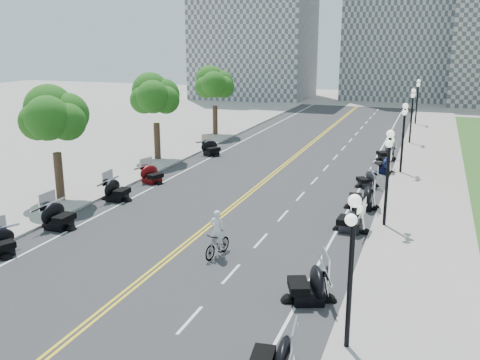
% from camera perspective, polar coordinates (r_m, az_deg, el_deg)
% --- Properties ---
extents(ground, '(160.00, 160.00, 0.00)m').
position_cam_1_polar(ground, '(27.06, -4.27, -5.64)').
color(ground, gray).
extents(road, '(16.00, 90.00, 0.01)m').
position_cam_1_polar(road, '(35.96, 2.27, -0.40)').
color(road, '#333335').
rests_on(road, ground).
extents(centerline_yellow_a, '(0.12, 90.00, 0.00)m').
position_cam_1_polar(centerline_yellow_a, '(36.00, 2.09, -0.37)').
color(centerline_yellow_a, yellow).
rests_on(centerline_yellow_a, road).
extents(centerline_yellow_b, '(0.12, 90.00, 0.00)m').
position_cam_1_polar(centerline_yellow_b, '(35.93, 2.45, -0.40)').
color(centerline_yellow_b, yellow).
rests_on(centerline_yellow_b, road).
extents(edge_line_north, '(0.12, 90.00, 0.00)m').
position_cam_1_polar(edge_line_north, '(34.63, 12.41, -1.33)').
color(edge_line_north, white).
rests_on(edge_line_north, road).
extents(edge_line_south, '(0.12, 90.00, 0.00)m').
position_cam_1_polar(edge_line_south, '(38.33, -6.87, 0.48)').
color(edge_line_south, white).
rests_on(edge_line_south, road).
extents(lane_dash_4, '(0.12, 2.00, 0.00)m').
position_cam_1_polar(lane_dash_4, '(19.23, -5.37, -14.63)').
color(lane_dash_4, white).
rests_on(lane_dash_4, road).
extents(lane_dash_5, '(0.12, 2.00, 0.00)m').
position_cam_1_polar(lane_dash_5, '(22.50, -0.96, -9.97)').
color(lane_dash_5, white).
rests_on(lane_dash_5, road).
extents(lane_dash_6, '(0.12, 2.00, 0.00)m').
position_cam_1_polar(lane_dash_6, '(25.98, 2.22, -6.48)').
color(lane_dash_6, white).
rests_on(lane_dash_6, road).
extents(lane_dash_7, '(0.12, 2.00, 0.00)m').
position_cam_1_polar(lane_dash_7, '(29.58, 4.61, -3.81)').
color(lane_dash_7, white).
rests_on(lane_dash_7, road).
extents(lane_dash_8, '(0.12, 2.00, 0.00)m').
position_cam_1_polar(lane_dash_8, '(33.28, 6.47, -1.73)').
color(lane_dash_8, white).
rests_on(lane_dash_8, road).
extents(lane_dash_9, '(0.12, 2.00, 0.00)m').
position_cam_1_polar(lane_dash_9, '(37.04, 7.94, -0.06)').
color(lane_dash_9, white).
rests_on(lane_dash_9, road).
extents(lane_dash_10, '(0.12, 2.00, 0.00)m').
position_cam_1_polar(lane_dash_10, '(40.85, 9.14, 1.29)').
color(lane_dash_10, white).
rests_on(lane_dash_10, road).
extents(lane_dash_11, '(0.12, 2.00, 0.00)m').
position_cam_1_polar(lane_dash_11, '(44.69, 10.14, 2.42)').
color(lane_dash_11, white).
rests_on(lane_dash_11, road).
extents(lane_dash_12, '(0.12, 2.00, 0.00)m').
position_cam_1_polar(lane_dash_12, '(48.55, 10.98, 3.36)').
color(lane_dash_12, white).
rests_on(lane_dash_12, road).
extents(lane_dash_13, '(0.12, 2.00, 0.00)m').
position_cam_1_polar(lane_dash_13, '(52.44, 11.70, 4.17)').
color(lane_dash_13, white).
rests_on(lane_dash_13, road).
extents(lane_dash_14, '(0.12, 2.00, 0.00)m').
position_cam_1_polar(lane_dash_14, '(56.34, 12.32, 4.86)').
color(lane_dash_14, white).
rests_on(lane_dash_14, road).
extents(lane_dash_15, '(0.12, 2.00, 0.00)m').
position_cam_1_polar(lane_dash_15, '(60.26, 12.86, 5.46)').
color(lane_dash_15, white).
rests_on(lane_dash_15, road).
extents(lane_dash_16, '(0.12, 2.00, 0.00)m').
position_cam_1_polar(lane_dash_16, '(64.18, 13.33, 5.99)').
color(lane_dash_16, white).
rests_on(lane_dash_16, road).
extents(lane_dash_17, '(0.12, 2.00, 0.00)m').
position_cam_1_polar(lane_dash_17, '(68.11, 13.76, 6.46)').
color(lane_dash_17, white).
rests_on(lane_dash_17, road).
extents(lane_dash_18, '(0.12, 2.00, 0.00)m').
position_cam_1_polar(lane_dash_18, '(72.06, 14.13, 6.88)').
color(lane_dash_18, white).
rests_on(lane_dash_18, road).
extents(lane_dash_19, '(0.12, 2.00, 0.00)m').
position_cam_1_polar(lane_dash_19, '(76.00, 14.47, 7.25)').
color(lane_dash_19, white).
rests_on(lane_dash_19, road).
extents(sidewalk_north, '(5.00, 90.00, 0.15)m').
position_cam_1_polar(sidewalk_north, '(34.36, 19.19, -1.84)').
color(sidewalk_north, '#9E9991').
rests_on(sidewalk_north, ground).
extents(sidewalk_south, '(5.00, 90.00, 0.15)m').
position_cam_1_polar(sidewalk_south, '(40.30, -12.09, 1.06)').
color(sidewalk_south, '#9E9991').
rests_on(sidewalk_south, ground).
extents(distant_block_a, '(18.00, 14.00, 26.00)m').
position_cam_1_polar(distant_block_a, '(89.79, 1.57, 17.11)').
color(distant_block_a, gray).
rests_on(distant_block_a, ground).
extents(distant_block_b, '(16.00, 12.00, 30.00)m').
position_cam_1_polar(distant_block_b, '(91.46, 16.73, 17.74)').
color(distant_block_b, gray).
rests_on(distant_block_b, ground).
extents(street_lamp_1, '(0.50, 1.20, 4.90)m').
position_cam_1_polar(street_lamp_1, '(16.66, 11.71, -9.79)').
color(street_lamp_1, black).
rests_on(street_lamp_1, sidewalk_north).
extents(street_lamp_2, '(0.50, 1.20, 4.90)m').
position_cam_1_polar(street_lamp_2, '(27.98, 15.44, 0.12)').
color(street_lamp_2, black).
rests_on(street_lamp_2, sidewalk_north).
extents(street_lamp_3, '(0.50, 1.20, 4.90)m').
position_cam_1_polar(street_lamp_3, '(39.70, 16.98, 4.26)').
color(street_lamp_3, black).
rests_on(street_lamp_3, sidewalk_north).
extents(street_lamp_4, '(0.50, 1.20, 4.90)m').
position_cam_1_polar(street_lamp_4, '(51.55, 17.82, 6.50)').
color(street_lamp_4, black).
rests_on(street_lamp_4, sidewalk_north).
extents(street_lamp_5, '(0.50, 1.20, 4.90)m').
position_cam_1_polar(street_lamp_5, '(63.46, 18.36, 7.91)').
color(street_lamp_5, black).
rests_on(street_lamp_5, sidewalk_north).
extents(tree_2, '(4.80, 4.80, 9.20)m').
position_cam_1_polar(tree_2, '(32.75, -19.19, 5.77)').
color(tree_2, '#235619').
rests_on(tree_2, sidewalk_south).
extents(tree_3, '(4.80, 4.80, 9.20)m').
position_cam_1_polar(tree_3, '(42.63, -9.00, 8.34)').
color(tree_3, '#235619').
rests_on(tree_3, sidewalk_south).
extents(tree_4, '(4.80, 4.80, 9.20)m').
position_cam_1_polar(tree_4, '(53.39, -2.70, 9.78)').
color(tree_4, '#235619').
rests_on(tree_4, sidewalk_south).
extents(motorcycle_n_3, '(2.24, 2.24, 1.40)m').
position_cam_1_polar(motorcycle_n_3, '(16.09, 3.60, -18.16)').
color(motorcycle_n_3, black).
rests_on(motorcycle_n_3, road).
extents(motorcycle_n_4, '(2.88, 2.88, 1.55)m').
position_cam_1_polar(motorcycle_n_4, '(20.19, 7.27, -10.74)').
color(motorcycle_n_4, black).
rests_on(motorcycle_n_4, road).
extents(motorcycle_n_6, '(2.14, 2.14, 1.43)m').
position_cam_1_polar(motorcycle_n_6, '(27.52, 11.77, -4.00)').
color(motorcycle_n_6, black).
rests_on(motorcycle_n_6, road).
extents(motorcycle_n_7, '(2.53, 2.53, 1.56)m').
position_cam_1_polar(motorcycle_n_7, '(31.27, 12.88, -1.64)').
color(motorcycle_n_7, black).
rests_on(motorcycle_n_7, road).
extents(motorcycle_n_8, '(2.43, 2.43, 1.24)m').
position_cam_1_polar(motorcycle_n_8, '(35.96, 13.38, 0.22)').
color(motorcycle_n_8, black).
rests_on(motorcycle_n_8, road).
extents(motorcycle_n_9, '(2.08, 2.08, 1.36)m').
position_cam_1_polar(motorcycle_n_9, '(40.06, 14.89, 1.69)').
color(motorcycle_n_9, black).
rests_on(motorcycle_n_9, road).
extents(motorcycle_n_10, '(2.63, 2.63, 1.35)m').
position_cam_1_polar(motorcycle_n_10, '(44.43, 15.31, 2.92)').
color(motorcycle_n_10, black).
rests_on(motorcycle_n_10, road).
extents(motorcycle_s_4, '(2.58, 2.58, 1.34)m').
position_cam_1_polar(motorcycle_s_4, '(26.40, -24.25, -5.96)').
color(motorcycle_s_4, black).
rests_on(motorcycle_s_4, road).
extents(motorcycle_s_5, '(2.19, 2.19, 1.51)m').
position_cam_1_polar(motorcycle_s_5, '(28.90, -18.82, -3.49)').
color(motorcycle_s_5, black).
rests_on(motorcycle_s_5, road).
extents(motorcycle_s_6, '(2.17, 2.17, 1.45)m').
position_cam_1_polar(motorcycle_s_6, '(32.91, -13.00, -0.92)').
color(motorcycle_s_6, black).
rests_on(motorcycle_s_6, road).
extents(motorcycle_s_7, '(2.42, 2.42, 1.35)m').
position_cam_1_polar(motorcycle_s_7, '(36.46, -9.37, 0.71)').
color(motorcycle_s_7, '#590A0C').
rests_on(motorcycle_s_7, road).
extents(motorcycle_s_9, '(2.79, 2.79, 1.40)m').
position_cam_1_polar(motorcycle_s_9, '(44.66, -3.09, 3.53)').
color(motorcycle_s_9, black).
rests_on(motorcycle_s_9, road).
extents(bicycle, '(0.89, 1.98, 1.15)m').
position_cam_1_polar(bicycle, '(24.01, -2.43, -6.88)').
color(bicycle, '#A51414').
rests_on(bicycle, road).
extents(cyclist_rider, '(0.67, 0.44, 1.83)m').
position_cam_1_polar(cyclist_rider, '(23.50, -2.46, -3.51)').
color(cyclist_rider, silver).
rests_on(cyclist_rider, bicycle).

